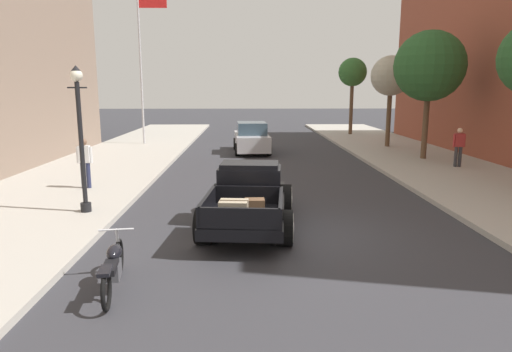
# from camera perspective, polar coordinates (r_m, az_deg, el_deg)

# --- Properties ---
(ground_plane) EXTENTS (140.00, 140.00, 0.00)m
(ground_plane) POSITION_cam_1_polar(r_m,az_deg,el_deg) (10.90, 4.57, -7.28)
(ground_plane) COLOR #333338
(hotrod_truck_black) EXTENTS (2.46, 5.04, 1.58)m
(hotrod_truck_black) POSITION_cam_1_polar(r_m,az_deg,el_deg) (11.48, -0.82, -2.40)
(hotrod_truck_black) COLOR black
(hotrod_truck_black) RESTS_ON ground
(motorcycle_parked) EXTENTS (0.62, 2.11, 0.93)m
(motorcycle_parked) POSITION_cam_1_polar(r_m,az_deg,el_deg) (8.19, -17.64, -10.80)
(motorcycle_parked) COLOR black
(motorcycle_parked) RESTS_ON ground
(car_background_silver) EXTENTS (2.05, 4.39, 1.65)m
(car_background_silver) POSITION_cam_1_polar(r_m,az_deg,el_deg) (24.56, -0.57, 4.79)
(car_background_silver) COLOR #B7B7BC
(car_background_silver) RESTS_ON ground
(pedestrian_sidewalk_left) EXTENTS (0.53, 0.22, 1.65)m
(pedestrian_sidewalk_left) POSITION_cam_1_polar(r_m,az_deg,el_deg) (15.96, -20.86, 1.87)
(pedestrian_sidewalk_left) COLOR #232847
(pedestrian_sidewalk_left) RESTS_ON sidewalk_left
(pedestrian_sidewalk_right) EXTENTS (0.53, 0.22, 1.65)m
(pedestrian_sidewalk_right) POSITION_cam_1_polar(r_m,az_deg,el_deg) (20.91, 24.29, 3.61)
(pedestrian_sidewalk_right) COLOR #333338
(pedestrian_sidewalk_right) RESTS_ON sidewalk_right
(street_lamp_near) EXTENTS (0.50, 0.32, 3.85)m
(street_lamp_near) POSITION_cam_1_polar(r_m,az_deg,el_deg) (12.67, -21.36, 5.59)
(street_lamp_near) COLOR black
(street_lamp_near) RESTS_ON sidewalk_left
(flagpole) EXTENTS (1.74, 0.16, 9.16)m
(flagpole) POSITION_cam_1_polar(r_m,az_deg,el_deg) (28.18, -14.02, 15.45)
(flagpole) COLOR #B2B2B7
(flagpole) RESTS_ON sidewalk_left
(street_tree_second) EXTENTS (3.22, 3.22, 5.91)m
(street_tree_second) POSITION_cam_1_polar(r_m,az_deg,el_deg) (22.76, 21.10, 12.82)
(street_tree_second) COLOR brown
(street_tree_second) RESTS_ON sidewalk_right
(street_tree_third) EXTENTS (2.24, 2.24, 5.12)m
(street_tree_third) POSITION_cam_1_polar(r_m,az_deg,el_deg) (27.04, 16.71, 11.98)
(street_tree_third) COLOR brown
(street_tree_third) RESTS_ON sidewalk_right
(street_tree_farthest) EXTENTS (2.02, 2.02, 5.46)m
(street_tree_farthest) POSITION_cam_1_polar(r_m,az_deg,el_deg) (33.87, 12.12, 12.61)
(street_tree_farthest) COLOR brown
(street_tree_farthest) RESTS_ON sidewalk_right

